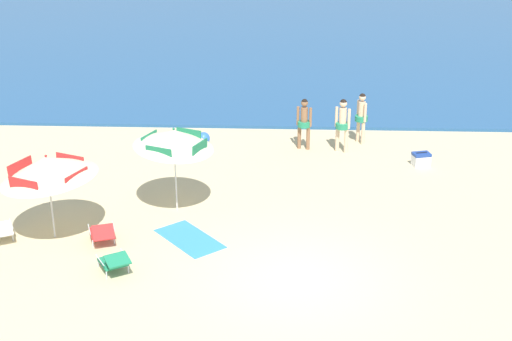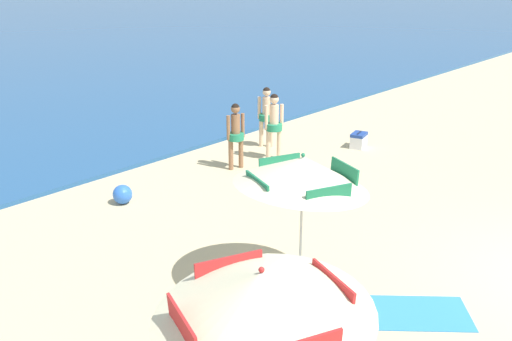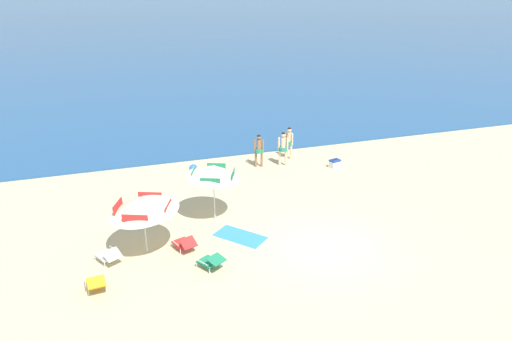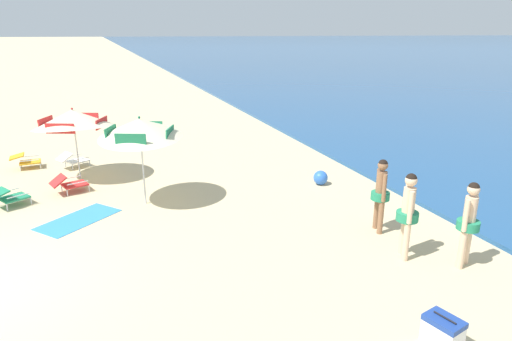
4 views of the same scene
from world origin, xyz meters
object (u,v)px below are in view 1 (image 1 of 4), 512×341
beach_ball (204,138)px  beach_towel (190,239)px  beach_umbrella_striped_second (174,139)px  person_standing_beside (304,120)px  person_standing_near_shore (361,115)px  person_wading_in (343,122)px  lounge_chair_under_umbrella (114,261)px  beach_umbrella_striped_main (47,168)px  lounge_chair_beside_umbrella (0,230)px  cooler_box (421,159)px  lounge_chair_facing_sea (102,232)px

beach_ball → beach_towel: bearing=-86.9°
beach_umbrella_striped_second → person_standing_beside: size_ratio=1.61×
person_standing_near_shore → person_standing_beside: size_ratio=1.01×
person_wading_in → person_standing_beside: bearing=169.9°
lounge_chair_under_umbrella → beach_umbrella_striped_main: bearing=138.4°
lounge_chair_beside_umbrella → person_wading_in: 10.42m
person_wading_in → cooler_box: (2.25, -1.06, -0.77)m
lounge_chair_facing_sea → cooler_box: size_ratio=1.79×
beach_umbrella_striped_main → person_standing_beside: beach_umbrella_striped_main is taller
beach_umbrella_striped_main → cooler_box: 10.71m
lounge_chair_beside_umbrella → beach_towel: size_ratio=0.57×
cooler_box → beach_towel: size_ratio=0.32×
person_standing_beside → beach_ball: size_ratio=3.97×
beach_umbrella_striped_main → person_standing_beside: (5.98, 6.17, -0.85)m
lounge_chair_beside_umbrella → cooler_box: 11.78m
lounge_chair_under_umbrella → person_wading_in: person_wading_in is taller
person_standing_beside → cooler_box: 3.71m
lounge_chair_beside_umbrella → person_standing_beside: bearing=41.7°
person_standing_beside → beach_towel: 6.80m
lounge_chair_beside_umbrella → person_wading_in: person_wading_in is taller
beach_umbrella_striped_second → lounge_chair_facing_sea: (-1.48, -1.84, -1.66)m
lounge_chair_beside_umbrella → cooler_box: lounge_chair_beside_umbrella is taller
lounge_chair_under_umbrella → beach_towel: size_ratio=0.55×
beach_umbrella_striped_second → lounge_chair_under_umbrella: (-0.90, -3.19, -1.65)m
lounge_chair_under_umbrella → beach_umbrella_striped_second: bearing=74.3°
beach_umbrella_striped_second → person_standing_near_shore: (5.10, 5.18, -0.99)m
beach_towel → lounge_chair_facing_sea: bearing=-172.3°
beach_umbrella_striped_main → beach_ball: bearing=66.0°
beach_umbrella_striped_main → lounge_chair_facing_sea: (1.20, -0.23, -1.51)m
beach_ball → beach_towel: (0.35, -6.38, -0.20)m
lounge_chair_facing_sea → person_standing_near_shore: person_standing_near_shore is taller
lounge_chair_facing_sea → person_wading_in: bearing=46.2°
lounge_chair_under_umbrella → beach_ball: (1.07, 8.00, -0.08)m
lounge_chair_beside_umbrella → cooler_box: size_ratio=1.80×
beach_umbrella_striped_main → person_wading_in: size_ratio=1.49×
person_standing_beside → beach_ball: 3.23m
lounge_chair_under_umbrella → person_wading_in: 9.28m
person_standing_beside → cooler_box: person_standing_beside is taller
beach_umbrella_striped_main → lounge_chair_beside_umbrella: (-1.21, -0.23, -1.51)m
lounge_chair_beside_umbrella → person_wading_in: size_ratio=0.61×
cooler_box → beach_umbrella_striped_main: bearing=-152.4°
person_wading_in → beach_towel: 7.19m
lounge_chair_facing_sea → person_wading_in: person_wading_in is taller
beach_umbrella_striped_main → lounge_chair_beside_umbrella: bearing=-169.2°
cooler_box → beach_towel: bearing=-141.8°
beach_umbrella_striped_main → person_wading_in: (7.14, 5.97, -0.81)m
person_standing_near_shore → lounge_chair_under_umbrella: bearing=-125.6°
beach_umbrella_striped_second → cooler_box: 7.67m
lounge_chair_facing_sea → beach_towel: bearing=7.7°
lounge_chair_under_umbrella → person_standing_near_shore: size_ratio=0.61×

